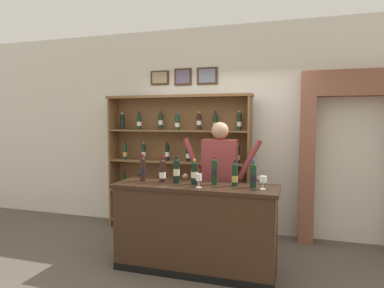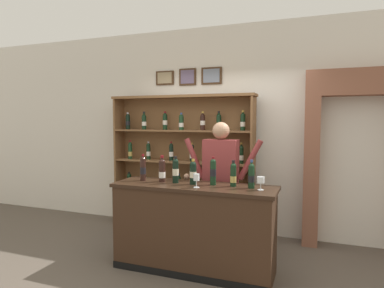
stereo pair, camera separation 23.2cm
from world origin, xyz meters
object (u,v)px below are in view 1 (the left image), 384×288
at_px(wine_shelf, 178,160).
at_px(shopkeeper, 220,173).
at_px(tasting_counter, 195,228).
at_px(wine_glass_spare, 199,178).
at_px(tasting_bottle_riserva, 143,168).
at_px(tasting_bottle_vin_santo, 176,170).
at_px(tasting_bottle_brunello, 194,172).
at_px(tasting_bottle_prosecco, 253,175).
at_px(tasting_bottle_bianco, 235,174).
at_px(tasting_bottle_chianti, 214,171).
at_px(tasting_bottle_rosso, 163,170).
at_px(wine_glass_left, 263,180).

xyz_separation_m(wine_shelf, shopkeeper, (0.82, -0.71, -0.05)).
bearing_deg(wine_shelf, tasting_counter, -62.79).
height_order(wine_shelf, wine_glass_spare, wine_shelf).
bearing_deg(tasting_bottle_riserva, tasting_bottle_vin_santo, -0.20).
relative_size(shopkeeper, tasting_bottle_brunello, 5.84).
xyz_separation_m(wine_shelf, tasting_bottle_prosecco, (1.30, -1.22, 0.03)).
distance_m(wine_shelf, tasting_bottle_bianco, 1.61).
bearing_deg(tasting_bottle_chianti, tasting_bottle_prosecco, -3.99).
distance_m(tasting_bottle_rosso, tasting_bottle_vin_santo, 0.18).
xyz_separation_m(tasting_bottle_riserva, tasting_bottle_chianti, (0.88, 0.04, 0.00)).
distance_m(wine_shelf, tasting_bottle_vin_santo, 1.30).
bearing_deg(tasting_bottle_chianti, wine_glass_left, -9.67).
bearing_deg(tasting_bottle_vin_santo, tasting_bottle_brunello, -1.14).
distance_m(wine_shelf, wine_glass_left, 1.90).
relative_size(wine_shelf, tasting_bottle_brunello, 7.78).
height_order(shopkeeper, tasting_bottle_prosecco, shopkeeper).
xyz_separation_m(tasting_bottle_riserva, wine_glass_spare, (0.75, -0.17, -0.05)).
xyz_separation_m(tasting_bottle_rosso, tasting_bottle_vin_santo, (0.18, -0.02, 0.01)).
bearing_deg(wine_glass_left, tasting_bottle_prosecco, 150.23).
xyz_separation_m(tasting_bottle_rosso, wine_glass_left, (1.18, -0.07, -0.04)).
distance_m(wine_shelf, tasting_counter, 1.54).
relative_size(tasting_bottle_rosso, tasting_bottle_brunello, 1.08).
bearing_deg(tasting_bottle_brunello, wine_shelf, 117.04).
bearing_deg(tasting_bottle_riserva, tasting_bottle_brunello, -0.52).
distance_m(wine_shelf, shopkeeper, 1.08).
distance_m(tasting_bottle_vin_santo, tasting_bottle_bianco, 0.68).
distance_m(tasting_bottle_rosso, tasting_bottle_brunello, 0.41).
distance_m(tasting_counter, shopkeeper, 0.80).
xyz_separation_m(shopkeeper, wine_glass_spare, (-0.09, -0.68, 0.05)).
height_order(tasting_bottle_bianco, wine_glass_spare, tasting_bottle_bianco).
height_order(tasting_bottle_vin_santo, tasting_bottle_bianco, tasting_bottle_vin_santo).
height_order(tasting_bottle_rosso, tasting_bottle_chianti, tasting_bottle_chianti).
distance_m(tasting_bottle_bianco, wine_glass_spare, 0.42).
bearing_deg(wine_glass_left, tasting_counter, 178.37).
relative_size(wine_shelf, tasting_bottle_vin_santo, 7.24).
height_order(shopkeeper, tasting_bottle_riserva, shopkeeper).
xyz_separation_m(tasting_counter, wine_glass_spare, (0.08, -0.14, 0.61)).
distance_m(shopkeeper, tasting_bottle_prosecco, 0.70).
height_order(tasting_bottle_rosso, wine_glass_spare, tasting_bottle_rosso).
relative_size(tasting_counter, wine_glass_spare, 12.36).
bearing_deg(tasting_bottle_bianco, tasting_counter, -170.99).
relative_size(tasting_bottle_rosso, tasting_bottle_chianti, 0.98).
xyz_separation_m(tasting_counter, tasting_bottle_rosso, (-0.42, 0.05, 0.64)).
xyz_separation_m(tasting_bottle_vin_santo, tasting_bottle_brunello, (0.22, -0.00, -0.01)).
bearing_deg(tasting_bottle_prosecco, tasting_bottle_brunello, -178.51).
bearing_deg(wine_glass_left, tasting_bottle_bianco, 163.87).
bearing_deg(tasting_bottle_riserva, tasting_bottle_chianti, 2.76).
bearing_deg(wine_glass_spare, tasting_bottle_brunello, 121.31).
height_order(tasting_counter, tasting_bottle_vin_santo, tasting_bottle_vin_santo).
distance_m(wine_shelf, tasting_bottle_brunello, 1.39).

